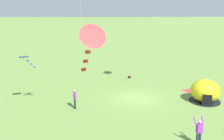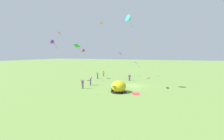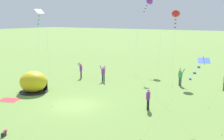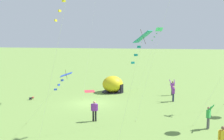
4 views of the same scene
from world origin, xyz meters
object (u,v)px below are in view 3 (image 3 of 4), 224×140
(popup_tent, at_px, (33,82))
(kite_blue, at_px, (201,64))
(person_arms_raised, at_px, (180,77))
(person_watching_sky, at_px, (148,98))
(person_flying_kite, at_px, (81,70))
(kite_purple, at_px, (148,2))
(kite_green, at_px, (39,14))
(kite_red, at_px, (176,15))
(toddler_crawling, at_px, (4,133))
(person_center_field, at_px, (224,82))
(person_near_tent, at_px, (103,73))

(popup_tent, height_order, kite_blue, kite_blue)
(person_arms_raised, xyz_separation_m, kite_blue, (4.34, -9.82, 3.24))
(popup_tent, bearing_deg, person_watching_sky, 5.98)
(person_flying_kite, distance_m, kite_purple, 14.23)
(person_arms_raised, height_order, kite_green, kite_green)
(person_flying_kite, bearing_deg, kite_purple, 69.32)
(person_arms_raised, height_order, kite_red, kite_red)
(kite_red, xyz_separation_m, kite_purple, (-5.75, 4.92, 1.94))
(popup_tent, distance_m, kite_green, 9.71)
(kite_green, height_order, kite_purple, kite_purple)
(person_watching_sky, xyz_separation_m, kite_red, (-2.05, 11.96, 6.62))
(person_flying_kite, height_order, person_arms_raised, same)
(toddler_crawling, distance_m, person_center_field, 20.93)
(person_arms_raised, relative_size, person_center_field, 1.10)
(toddler_crawling, height_order, person_arms_raised, person_arms_raised)
(toddler_crawling, height_order, person_center_field, person_center_field)
(popup_tent, xyz_separation_m, person_flying_kite, (0.05, 7.48, 0.00))
(kite_blue, height_order, kite_red, kite_red)
(person_watching_sky, relative_size, kite_red, 0.21)
(popup_tent, xyz_separation_m, toddler_crawling, (6.19, -7.93, -0.82))
(popup_tent, relative_size, person_near_tent, 1.49)
(kite_purple, bearing_deg, toddler_crawling, -85.36)
(toddler_crawling, height_order, kite_green, kite_green)
(popup_tent, distance_m, kite_red, 17.73)
(person_center_field, xyz_separation_m, person_near_tent, (-12.81, -2.92, 0.03))
(popup_tent, height_order, person_center_field, popup_tent)
(popup_tent, relative_size, kite_blue, 0.55)
(person_center_field, bearing_deg, popup_tent, -146.96)
(kite_red, bearing_deg, toddler_crawling, -99.77)
(person_arms_raised, xyz_separation_m, kite_red, (-1.84, 2.97, 6.59))
(person_center_field, bearing_deg, person_flying_kite, -169.39)
(person_flying_kite, bearing_deg, person_center_field, 10.61)
(kite_blue, bearing_deg, kite_red, 115.77)
(person_flying_kite, relative_size, person_center_field, 1.10)
(person_arms_raised, relative_size, person_near_tent, 1.00)
(person_center_field, bearing_deg, kite_blue, -90.66)
(person_near_tent, height_order, kite_red, kite_red)
(toddler_crawling, height_order, person_flying_kite, person_flying_kite)
(person_near_tent, bearing_deg, kite_red, 40.86)
(toddler_crawling, bearing_deg, kite_purple, 94.64)
(kite_green, distance_m, kite_red, 16.28)
(popup_tent, bearing_deg, kite_red, 53.33)
(popup_tent, xyz_separation_m, kite_blue, (16.00, 0.41, 3.24))
(person_near_tent, xyz_separation_m, kite_purple, (0.76, 10.56, 8.53))
(popup_tent, height_order, person_watching_sky, popup_tent)
(person_center_field, relative_size, kite_green, 0.20)
(toddler_crawling, distance_m, kite_blue, 13.51)
(toddler_crawling, height_order, kite_red, kite_red)
(kite_blue, bearing_deg, person_watching_sky, 168.62)
(person_flying_kite, distance_m, kite_green, 8.43)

